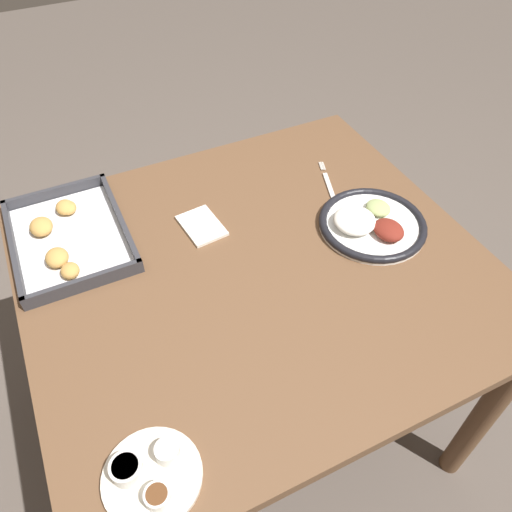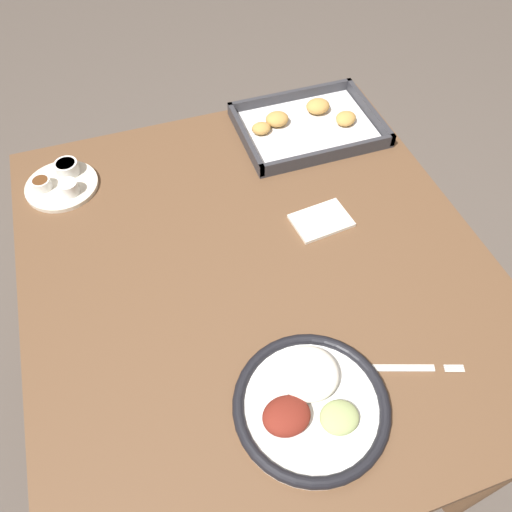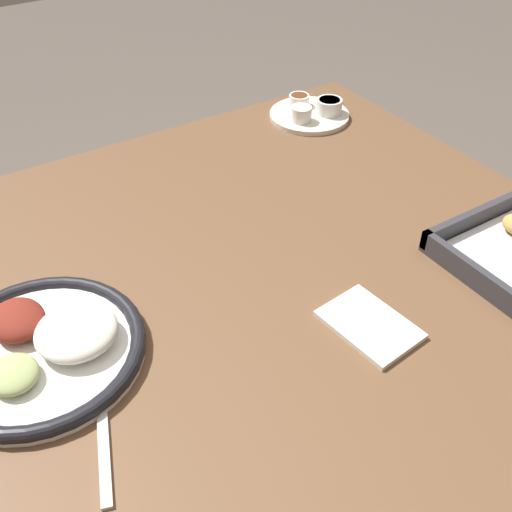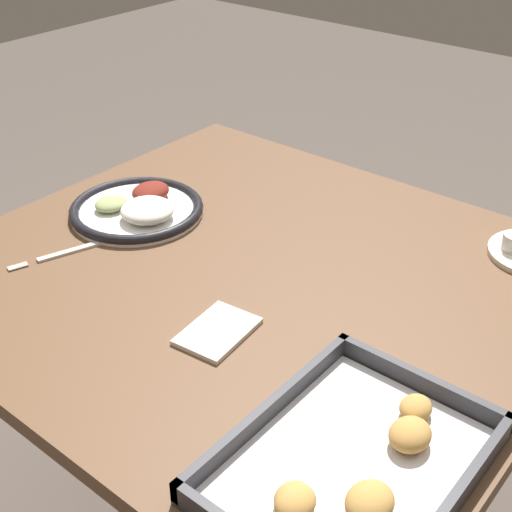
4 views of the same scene
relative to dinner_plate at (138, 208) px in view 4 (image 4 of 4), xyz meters
name	(u,v)px [view 4 (image 4 of 4)]	position (x,y,z in m)	size (l,w,h in m)	color
dining_table	(255,321)	(0.01, 0.31, -0.12)	(0.94, 1.04, 0.73)	brown
dinner_plate	(138,208)	(0.00, 0.00, 0.00)	(0.26, 0.26, 0.05)	white
fork	(67,252)	(0.18, 0.01, -0.01)	(0.18, 0.07, 0.00)	silver
baking_tray	(355,464)	(0.28, 0.68, 0.00)	(0.35, 0.26, 0.04)	#333338
napkin	(218,331)	(0.18, 0.38, -0.01)	(0.13, 0.10, 0.01)	silver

